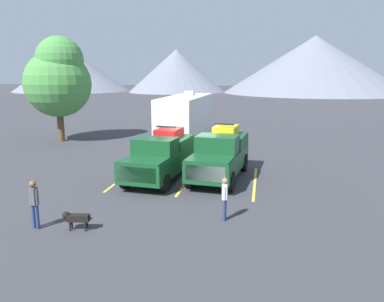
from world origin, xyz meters
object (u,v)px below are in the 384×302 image
at_px(camper_trailer_a, 186,118).
at_px(person_b, 225,196).
at_px(pickup_truck_b, 220,154).
at_px(person_a, 34,201).
at_px(dog, 75,218).
at_px(pickup_truck_a, 161,156).

relative_size(camper_trailer_a, person_b, 5.88).
bearing_deg(person_b, pickup_truck_b, 98.07).
distance_m(person_a, dog, 1.48).
distance_m(pickup_truck_a, camper_trailer_a, 8.45).
distance_m(pickup_truck_b, camper_trailer_a, 8.40).
relative_size(camper_trailer_a, dog, 8.98).
relative_size(pickup_truck_a, dog, 5.36).
distance_m(pickup_truck_a, dog, 6.67).
xyz_separation_m(pickup_truck_b, dog, (-3.99, -7.24, -0.78)).
height_order(pickup_truck_a, pickup_truck_b, pickup_truck_b).
height_order(pickup_truck_b, dog, pickup_truck_b).
relative_size(pickup_truck_b, person_a, 3.42).
bearing_deg(pickup_truck_a, dog, -99.99).
bearing_deg(pickup_truck_a, person_a, -110.78).
bearing_deg(pickup_truck_a, pickup_truck_b, 14.01).
height_order(person_a, dog, person_a).
relative_size(person_a, dog, 1.64).
bearing_deg(person_a, pickup_truck_b, 53.92).
xyz_separation_m(camper_trailer_a, dog, (-0.70, -14.93, -1.57)).
distance_m(camper_trailer_a, person_b, 13.82).
xyz_separation_m(person_a, person_b, (6.14, 1.90, -0.07)).
bearing_deg(camper_trailer_a, person_a, -97.85).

